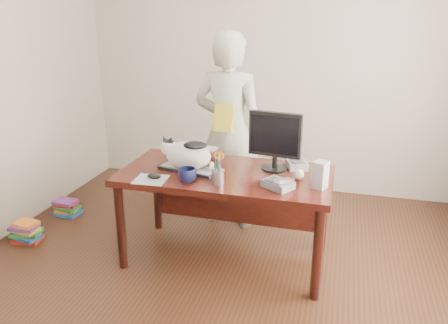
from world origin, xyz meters
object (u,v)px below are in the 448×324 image
pen_cup (218,175)px  speaker (320,175)px  mouse (154,176)px  book_stack (210,153)px  cat (187,154)px  coffee_mug (187,175)px  calculator (297,164)px  desk (228,186)px  book_pile_b (67,208)px  book_pile_a (26,232)px  phone (278,184)px  keyboard (189,169)px  person (229,132)px  baseball (299,174)px  monitor (275,138)px

pen_cup → speaker: 0.71m
mouse → book_stack: size_ratio=0.48×
cat → coffee_mug: size_ratio=3.53×
calculator → book_stack: bearing=154.0°
desk → book_pile_b: 1.82m
cat → book_pile_a: (-1.45, -0.16, -0.80)m
book_pile_a → book_pile_b: book_pile_a is taller
cat → phone: bearing=1.2°
phone → book_pile_a: size_ratio=0.92×
coffee_mug → cat: bearing=110.7°
keyboard → book_pile_a: (-1.47, -0.16, -0.68)m
person → pen_cup: bearing=105.7°
desk → coffee_mug: coffee_mug is taller
keyboard → mouse: size_ratio=4.52×
desk → book_pile_a: desk is taller
desk → calculator: 0.57m
cat → mouse: bearing=-112.0°
phone → baseball: size_ratio=3.19×
cat → speaker: bearing=8.6°
mouse → desk: bearing=32.4°
desk → monitor: bearing=11.1°
coffee_mug → mouse: bearing=-176.3°
book_stack → book_pile_b: 1.65m
mouse → coffee_mug: coffee_mug is taller
coffee_mug → book_pile_b: bearing=158.0°
speaker → book_pile_b: size_ratio=0.75×
mouse → book_pile_b: mouse is taller
desk → cat: cat is taller
calculator → book_pile_a: 2.40m
mouse → baseball: bearing=10.7°
keyboard → speaker: 1.00m
speaker → phone: bearing=-143.3°
calculator → book_pile_b: calculator is taller
book_stack → book_pile_b: size_ratio=0.88×
book_stack → person: (0.08, 0.32, 0.11)m
phone → book_pile_b: size_ratio=0.96×
baseball → book_stack: 0.84m
speaker → baseball: size_ratio=2.51×
speaker → book_stack: bearing=176.1°
monitor → phone: 0.42m
pen_cup → book_pile_b: bearing=161.2°
person → book_pile_a: bearing=33.4°
cat → calculator: size_ratio=1.95×
book_pile_a → pen_cup: bearing=-1.2°
phone → person: 1.02m
book_stack → book_pile_a: (-1.52, -0.53, -0.70)m
cat → desk: bearing=34.7°
desk → person: person is taller
baseball → book_stack: baseball is taller
baseball → book_stack: bearing=157.5°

